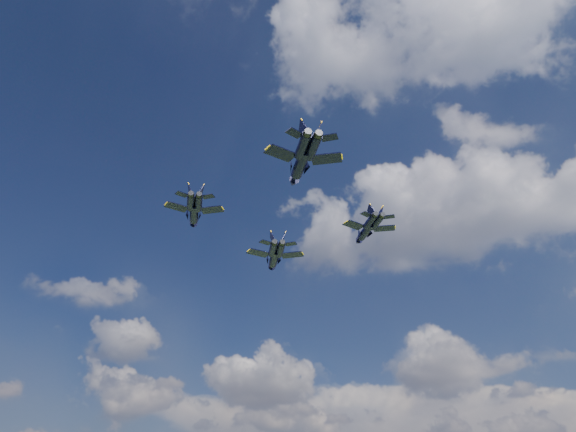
% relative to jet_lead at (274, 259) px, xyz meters
% --- Properties ---
extents(jet_lead, '(13.02, 15.94, 4.00)m').
position_rel_jet_lead_xyz_m(jet_lead, '(0.00, 0.00, 0.00)').
color(jet_lead, black).
extents(jet_left, '(11.69, 13.65, 3.48)m').
position_rel_jet_lead_xyz_m(jet_left, '(-2.84, -26.68, -0.75)').
color(jet_left, black).
extents(jet_right, '(11.73, 12.88, 3.36)m').
position_rel_jet_lead_xyz_m(jet_right, '(24.41, -6.32, -1.80)').
color(jet_right, black).
extents(jet_slot, '(14.44, 16.20, 4.19)m').
position_rel_jet_lead_xyz_m(jet_slot, '(21.60, -29.83, 1.08)').
color(jet_slot, black).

